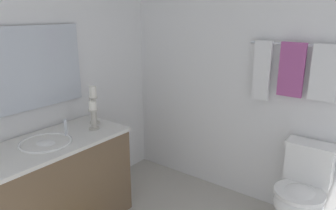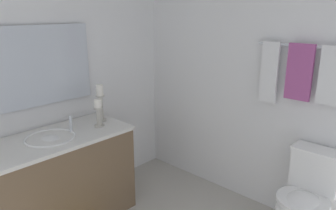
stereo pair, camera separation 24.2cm
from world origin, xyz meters
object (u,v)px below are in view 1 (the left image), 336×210
(mirror, at_px, (17,70))
(vanity_cabinet, at_px, (51,189))
(sink_basin, at_px, (46,147))
(towel_bar, at_px, (295,45))
(candle_holder_short, at_px, (93,115))
(toilet, at_px, (301,193))
(towel_center, at_px, (292,70))
(towel_near_vanity, at_px, (262,71))
(towel_near_corner, at_px, (324,73))
(candle_holder_tall, at_px, (94,104))

(mirror, bearing_deg, vanity_cabinet, -0.01)
(sink_basin, xyz_separation_m, towel_bar, (1.38, 1.44, 0.76))
(mirror, xyz_separation_m, candle_holder_short, (0.34, 0.43, -0.41))
(candle_holder_short, height_order, towel_bar, towel_bar)
(sink_basin, height_order, mirror, mirror)
(vanity_cabinet, bearing_deg, towel_bar, 46.28)
(toilet, relative_size, towel_center, 1.68)
(towel_bar, distance_m, towel_near_vanity, 0.34)
(vanity_cabinet, distance_m, towel_center, 2.18)
(candle_holder_short, relative_size, towel_near_corner, 0.56)
(sink_basin, height_order, towel_bar, towel_bar)
(candle_holder_tall, height_order, towel_near_corner, towel_near_corner)
(toilet, bearing_deg, candle_holder_tall, -157.77)
(candle_holder_tall, bearing_deg, vanity_cabinet, -84.24)
(candle_holder_short, height_order, toilet, candle_holder_short)
(vanity_cabinet, bearing_deg, towel_center, 45.92)
(towel_near_corner, bearing_deg, mirror, -143.27)
(vanity_cabinet, distance_m, candle_holder_tall, 0.79)
(towel_bar, height_order, towel_near_corner, towel_near_corner)
(sink_basin, xyz_separation_m, candle_holder_tall, (-0.05, 0.53, 0.22))
(candle_holder_short, bearing_deg, towel_bar, 37.39)
(candle_holder_short, xyz_separation_m, towel_near_vanity, (1.07, 0.99, 0.35))
(vanity_cabinet, distance_m, towel_near_vanity, 2.02)
(mirror, bearing_deg, towel_near_vanity, 45.27)
(sink_basin, bearing_deg, candle_holder_short, 82.33)
(towel_center, bearing_deg, toilet, -40.41)
(vanity_cabinet, relative_size, towel_center, 2.93)
(candle_holder_short, bearing_deg, towel_near_corner, 32.28)
(towel_near_corner, bearing_deg, sink_basin, -138.84)
(toilet, xyz_separation_m, towel_near_corner, (0.01, 0.20, 0.95))
(mirror, xyz_separation_m, towel_near_vanity, (1.41, 1.42, -0.05))
(sink_basin, relative_size, candle_holder_short, 1.63)
(mirror, bearing_deg, towel_near_corner, 36.73)
(candle_holder_tall, xyz_separation_m, towel_bar, (1.43, 0.91, 0.54))
(candle_holder_short, height_order, towel_near_vanity, towel_near_vanity)
(towel_bar, bearing_deg, towel_center, -90.00)
(candle_holder_short, xyz_separation_m, towel_bar, (1.32, 1.01, 0.59))
(vanity_cabinet, height_order, towel_bar, towel_bar)
(candle_holder_short, xyz_separation_m, towel_near_corner, (1.57, 0.99, 0.39))
(vanity_cabinet, xyz_separation_m, towel_bar, (1.38, 1.44, 1.12))
(towel_bar, relative_size, towel_near_vanity, 1.45)
(vanity_cabinet, bearing_deg, toilet, 36.99)
(mirror, bearing_deg, towel_bar, 40.99)
(towel_center, distance_m, towel_near_corner, 0.25)
(vanity_cabinet, height_order, towel_near_vanity, towel_near_vanity)
(toilet, bearing_deg, towel_near_corner, 87.58)
(mirror, relative_size, toilet, 1.54)
(sink_basin, bearing_deg, mirror, -179.80)
(candle_holder_short, distance_m, towel_center, 1.70)
(candle_holder_tall, distance_m, toilet, 1.91)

